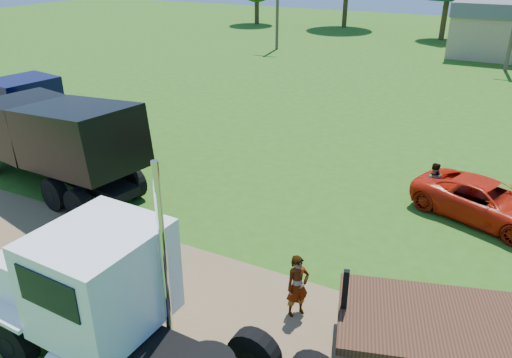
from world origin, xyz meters
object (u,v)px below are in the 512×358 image
at_px(black_dump_truck, 56,138).
at_px(spectator_a, 298,286).
at_px(orange_pickup, 486,201).
at_px(white_semi_tractor, 107,300).
at_px(navy_truck, 36,116).

relative_size(black_dump_truck, spectator_a, 5.25).
distance_m(black_dump_truck, orange_pickup, 16.05).
distance_m(white_semi_tractor, black_dump_truck, 10.25).
height_order(black_dump_truck, navy_truck, black_dump_truck).
xyz_separation_m(white_semi_tractor, spectator_a, (3.10, 3.45, -0.85)).
bearing_deg(spectator_a, black_dump_truck, 114.41).
bearing_deg(spectator_a, navy_truck, 109.23).
bearing_deg(navy_truck, spectator_a, -9.49).
xyz_separation_m(black_dump_truck, navy_truck, (-4.05, 2.47, -0.42)).
height_order(white_semi_tractor, orange_pickup, white_semi_tractor).
height_order(white_semi_tractor, spectator_a, white_semi_tractor).
xyz_separation_m(navy_truck, orange_pickup, (19.22, 2.55, -1.02)).
height_order(black_dump_truck, spectator_a, black_dump_truck).
xyz_separation_m(white_semi_tractor, orange_pickup, (6.98, 11.17, -1.03)).
xyz_separation_m(white_semi_tractor, black_dump_truck, (-8.19, 6.15, 0.42)).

